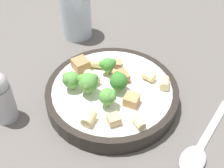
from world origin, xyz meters
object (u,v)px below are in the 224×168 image
Objects in this scene: broccoli_floret_3 at (118,81)px; chicken_chunk_4 at (114,120)px; broccoli_floret_4 at (71,80)px; broccoli_floret_0 at (108,65)px; rigatoni_2 at (164,83)px; chicken_chunk_0 at (132,100)px; pepper_shaker at (1,97)px; broccoli_floret_2 at (88,82)px; rigatoni_4 at (93,76)px; drinking_glass at (76,16)px; chicken_chunk_1 at (118,64)px; rigatoni_0 at (149,76)px; rigatoni_5 at (139,123)px; chicken_chunk_2 at (121,77)px; spoon at (199,149)px; rigatoni_1 at (88,118)px; broccoli_floret_1 at (108,96)px; chicken_chunk_3 at (81,64)px; pasta_bowl at (112,93)px; rigatoni_3 at (97,63)px.

broccoli_floret_3 is 0.07m from chicken_chunk_4.
chicken_chunk_4 is at bearing 68.65° from broccoli_floret_4.
rigatoni_2 is at bearing 95.46° from broccoli_floret_0.
pepper_shaker reaches higher than chicken_chunk_0.
broccoli_floret_2 is 0.04m from rigatoni_4.
drinking_glass reaches higher than broccoli_floret_2.
chicken_chunk_1 is at bearing 169.58° from broccoli_floret_2.
pepper_shaker reaches higher than rigatoni_0.
rigatoni_5 is 1.23× the size of chicken_chunk_1.
rigatoni_5 is at bearing 38.97° from chicken_chunk_2.
broccoli_floret_4 is at bearing -32.76° from broccoli_floret_0.
spoon is (0.09, 0.11, -0.03)m from rigatoni_0.
spoon is (0.08, 0.08, -0.03)m from rigatoni_2.
broccoli_floret_0 reaches higher than chicken_chunk_0.
broccoli_floret_4 is at bearing -28.59° from chicken_chunk_1.
chicken_chunk_4 is 0.13m from spoon.
rigatoni_5 is (-0.03, 0.07, -0.00)m from rigatoni_1.
broccoli_floret_0 is at bearing 139.39° from pepper_shaker.
drinking_glass is at bearing -138.60° from broccoli_floret_1.
broccoli_floret_0 is 0.18m from pepper_shaker.
broccoli_floret_1 is at bearing 114.11° from pepper_shaker.
broccoli_floret_4 is 1.28× the size of chicken_chunk_3.
rigatoni_4 reaches higher than pasta_bowl.
broccoli_floret_0 is at bearing 172.58° from broccoli_floret_2.
chicken_chunk_1 is 0.07m from chicken_chunk_3.
broccoli_floret_0 is at bearing -127.06° from chicken_chunk_0.
drinking_glass reaches higher than chicken_chunk_3.
rigatoni_3 is at bearing -110.38° from spoon.
broccoli_floret_0 is 1.17× the size of rigatoni_4.
broccoli_floret_0 is 0.11m from chicken_chunk_4.
rigatoni_0 is at bearing -167.99° from rigatoni_5.
broccoli_floret_3 reaches higher than chicken_chunk_1.
rigatoni_3 is (-0.12, -0.05, -0.00)m from rigatoni_1.
chicken_chunk_3 is (0.00, -0.08, 0.00)m from chicken_chunk_2.
chicken_chunk_4 is (0.10, 0.08, -0.00)m from rigatoni_3.
rigatoni_5 is (0.06, 0.11, -0.00)m from rigatoni_4.
broccoli_floret_4 is 2.05× the size of chicken_chunk_1.
broccoli_floret_0 is 1.34× the size of rigatoni_3.
rigatoni_4 is (-0.03, -0.01, -0.02)m from broccoli_floret_2.
drinking_glass is (-0.19, -0.17, -0.01)m from broccoli_floret_1.
drinking_glass is at bearing -141.31° from rigatoni_4.
rigatoni_5 is at bearing 51.60° from rigatoni_3.
chicken_chunk_0 is (0.02, 0.08, -0.00)m from rigatoni_4.
broccoli_floret_4 is at bearing -63.40° from rigatoni_2.
rigatoni_3 is 0.22× the size of drinking_glass.
rigatoni_0 is 0.88× the size of rigatoni_1.
broccoli_floret_4 reaches higher than broccoli_floret_0.
chicken_chunk_0 is 0.13× the size of spoon.
broccoli_floret_3 is at bearing 12.98° from chicken_chunk_2.
broccoli_floret_4 is (-0.01, -0.07, -0.00)m from broccoli_floret_1.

